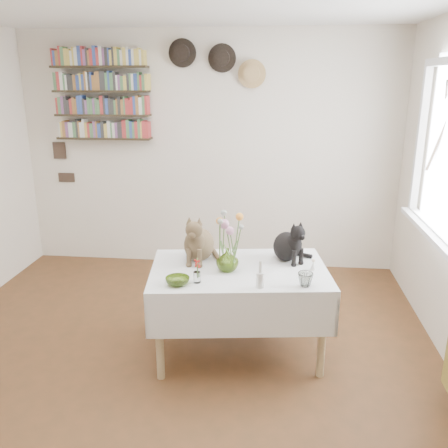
# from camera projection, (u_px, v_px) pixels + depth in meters

# --- Properties ---
(room) EXTENTS (4.08, 4.58, 2.58)m
(room) POSITION_uv_depth(u_px,v_px,m) (158.00, 207.00, 2.91)
(room) COLOR brown
(room) RESTS_ON ground
(dining_table) EXTENTS (1.37, 0.98, 0.68)m
(dining_table) POSITION_uv_depth(u_px,v_px,m) (239.00, 290.00, 3.49)
(dining_table) COLOR white
(dining_table) RESTS_ON room
(tabby_cat) EXTENTS (0.28, 0.34, 0.38)m
(tabby_cat) POSITION_uv_depth(u_px,v_px,m) (199.00, 236.00, 3.57)
(tabby_cat) COLOR brown
(tabby_cat) RESTS_ON dining_table
(black_cat) EXTENTS (0.35, 0.36, 0.33)m
(black_cat) POSITION_uv_depth(u_px,v_px,m) (287.00, 239.00, 3.57)
(black_cat) COLOR black
(black_cat) RESTS_ON dining_table
(flower_vase) EXTENTS (0.17, 0.17, 0.17)m
(flower_vase) POSITION_uv_depth(u_px,v_px,m) (227.00, 260.00, 3.38)
(flower_vase) COLOR #88AA3B
(flower_vase) RESTS_ON dining_table
(green_bowl) EXTENTS (0.20, 0.20, 0.05)m
(green_bowl) POSITION_uv_depth(u_px,v_px,m) (178.00, 281.00, 3.17)
(green_bowl) COLOR #88AA3B
(green_bowl) RESTS_ON dining_table
(drinking_glass) EXTENTS (0.11, 0.11, 0.10)m
(drinking_glass) POSITION_uv_depth(u_px,v_px,m) (305.00, 280.00, 3.14)
(drinking_glass) COLOR white
(drinking_glass) RESTS_ON dining_table
(candlestick) EXTENTS (0.05, 0.05, 0.19)m
(candlestick) POSITION_uv_depth(u_px,v_px,m) (260.00, 279.00, 3.11)
(candlestick) COLOR white
(candlestick) RESTS_ON dining_table
(berry_jar) EXTENTS (0.05, 0.05, 0.19)m
(berry_jar) POSITION_uv_depth(u_px,v_px,m) (197.00, 271.00, 3.18)
(berry_jar) COLOR white
(berry_jar) RESTS_ON dining_table
(porcelain_figurine) EXTENTS (0.05, 0.05, 0.09)m
(porcelain_figurine) POSITION_uv_depth(u_px,v_px,m) (313.00, 265.00, 3.41)
(porcelain_figurine) COLOR white
(porcelain_figurine) RESTS_ON dining_table
(flower_bouquet) EXTENTS (0.17, 0.13, 0.39)m
(flower_bouquet) POSITION_uv_depth(u_px,v_px,m) (228.00, 225.00, 3.31)
(flower_bouquet) COLOR #4C7233
(flower_bouquet) RESTS_ON flower_vase
(bookshelf_unit) EXTENTS (1.00, 0.16, 0.91)m
(bookshelf_unit) POSITION_uv_depth(u_px,v_px,m) (102.00, 95.00, 4.90)
(bookshelf_unit) COLOR #312718
(bookshelf_unit) RESTS_ON room
(wall_hats) EXTENTS (0.98, 0.09, 0.48)m
(wall_hats) POSITION_uv_depth(u_px,v_px,m) (218.00, 62.00, 4.70)
(wall_hats) COLOR black
(wall_hats) RESTS_ON room
(wall_art_plaques) EXTENTS (0.21, 0.02, 0.44)m
(wall_art_plaques) POSITION_uv_depth(u_px,v_px,m) (62.00, 162.00, 5.23)
(wall_art_plaques) COLOR #38281E
(wall_art_plaques) RESTS_ON room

